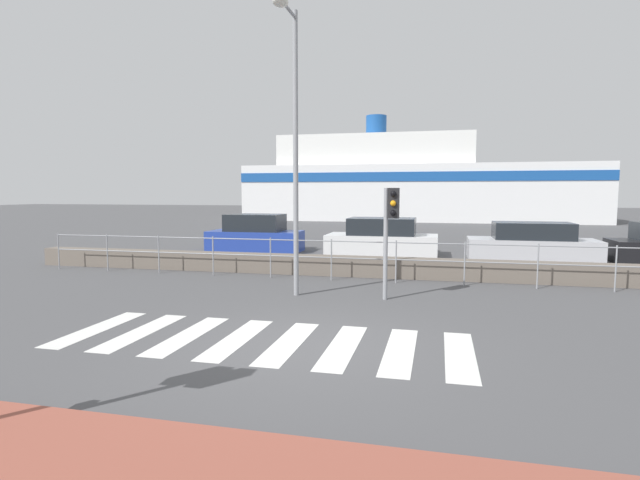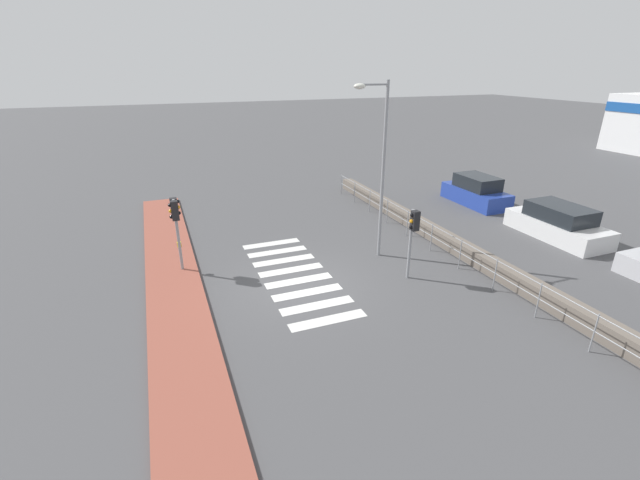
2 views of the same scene
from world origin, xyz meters
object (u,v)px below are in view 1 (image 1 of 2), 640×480
at_px(ferry_boat, 408,184).
at_px(streetlamp, 292,122).
at_px(traffic_light_far, 391,218).
at_px(parked_car_blue, 255,235).
at_px(parked_car_silver, 532,244).
at_px(parked_car_white, 382,239).

bearing_deg(ferry_boat, streetlamp, -90.96).
bearing_deg(ferry_boat, traffic_light_far, -87.17).
bearing_deg(parked_car_blue, traffic_light_far, -52.16).
bearing_deg(parked_car_silver, streetlamp, -128.11).
bearing_deg(parked_car_white, streetlamp, -97.56).
xyz_separation_m(traffic_light_far, streetlamp, (-2.22, -0.24, 2.17)).
xyz_separation_m(parked_car_blue, parked_car_silver, (10.75, 0.00, -0.08)).
relative_size(streetlamp, ferry_boat, 0.22).
distance_m(parked_car_blue, parked_car_silver, 10.75).
distance_m(traffic_light_far, parked_car_white, 8.36).
relative_size(parked_car_white, parked_car_silver, 0.95).
height_order(ferry_boat, parked_car_silver, ferry_boat).
bearing_deg(parked_car_white, parked_car_blue, 180.00).
height_order(streetlamp, parked_car_silver, streetlamp).
relative_size(streetlamp, parked_car_white, 1.53).
distance_m(ferry_boat, parked_car_white, 25.36).
distance_m(ferry_boat, parked_car_blue, 25.79).
relative_size(streetlamp, parked_car_silver, 1.45).
height_order(streetlamp, ferry_boat, ferry_boat).
xyz_separation_m(streetlamp, parked_car_silver, (6.61, 8.43, -3.46)).
relative_size(traffic_light_far, parked_car_blue, 0.67).
height_order(traffic_light_far, parked_car_white, traffic_light_far).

